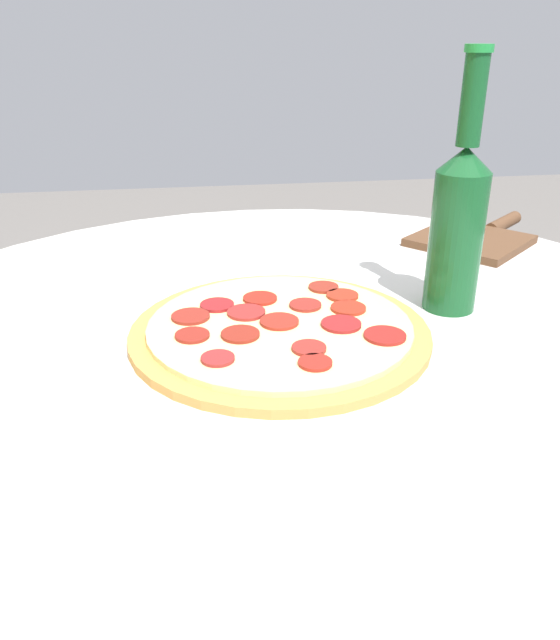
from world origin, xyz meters
TOP-DOWN VIEW (x-y plane):
  - table at (0.00, 0.00)m, footprint 1.06×1.06m
  - pizza at (-0.00, 0.02)m, footprint 0.32×0.32m
  - beer_bottle at (0.05, -0.19)m, footprint 0.06×0.06m
  - pizza_paddle at (0.29, -0.33)m, footprint 0.23×0.25m

SIDE VIEW (x-z plane):
  - table at x=0.00m, z-range 0.18..0.91m
  - pizza_paddle at x=0.29m, z-range 0.72..0.74m
  - pizza at x=0.00m, z-range 0.72..0.74m
  - beer_bottle at x=0.05m, z-range 0.69..0.98m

